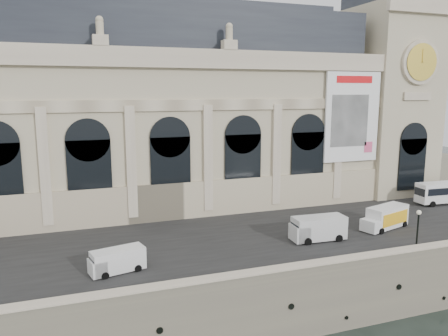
% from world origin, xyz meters
% --- Properties ---
extents(quay, '(160.00, 70.00, 6.00)m').
position_xyz_m(quay, '(0.00, 35.00, 3.00)').
color(quay, '#78715C').
rests_on(quay, ground).
extents(street, '(160.00, 24.00, 0.06)m').
position_xyz_m(street, '(0.00, 14.00, 6.03)').
color(street, '#2D2D2D').
rests_on(street, quay).
extents(parapet, '(160.00, 1.40, 1.21)m').
position_xyz_m(parapet, '(0.00, 0.60, 6.62)').
color(parapet, '#78715C').
rests_on(parapet, quay).
extents(museum, '(69.00, 18.70, 29.10)m').
position_xyz_m(museum, '(-5.98, 30.86, 19.72)').
color(museum, '#BBAF90').
rests_on(museum, quay).
extents(clock_pavilion, '(13.00, 14.72, 36.70)m').
position_xyz_m(clock_pavilion, '(34.00, 27.93, 23.42)').
color(clock_pavilion, '#BBAF90').
rests_on(clock_pavilion, quay).
extents(van_b, '(5.38, 3.00, 2.26)m').
position_xyz_m(van_b, '(-12.71, 7.18, 7.16)').
color(van_b, white).
rests_on(van_b, quay).
extents(van_c, '(6.38, 2.87, 2.79)m').
position_xyz_m(van_c, '(9.68, 8.73, 7.42)').
color(van_c, silver).
rests_on(van_c, quay).
extents(box_truck, '(7.27, 4.11, 2.80)m').
position_xyz_m(box_truck, '(20.10, 9.72, 7.41)').
color(box_truck, white).
rests_on(box_truck, quay).
extents(lamp_right, '(0.48, 0.48, 4.69)m').
position_xyz_m(lamp_right, '(17.51, 1.75, 8.33)').
color(lamp_right, black).
rests_on(lamp_right, quay).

